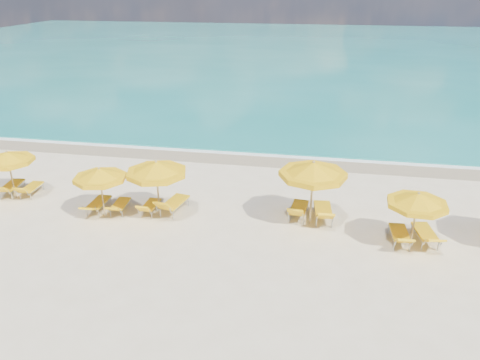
# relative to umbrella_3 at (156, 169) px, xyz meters

# --- Properties ---
(ground_plane) EXTENTS (120.00, 120.00, 0.00)m
(ground_plane) POSITION_rel_umbrella_3_xyz_m (3.02, 0.02, -2.07)
(ground_plane) COLOR beige
(ocean) EXTENTS (120.00, 80.00, 0.30)m
(ocean) POSITION_rel_umbrella_3_xyz_m (3.02, 48.02, -2.07)
(ocean) COLOR #157871
(ocean) RESTS_ON ground
(wet_sand_band) EXTENTS (120.00, 2.60, 0.01)m
(wet_sand_band) POSITION_rel_umbrella_3_xyz_m (3.02, 7.42, -2.07)
(wet_sand_band) COLOR tan
(wet_sand_band) RESTS_ON ground
(foam_line) EXTENTS (120.00, 1.20, 0.03)m
(foam_line) POSITION_rel_umbrella_3_xyz_m (3.02, 8.22, -2.07)
(foam_line) COLOR white
(foam_line) RESTS_ON ground
(whitecap_near) EXTENTS (14.00, 0.36, 0.05)m
(whitecap_near) POSITION_rel_umbrella_3_xyz_m (-2.98, 17.02, -2.07)
(whitecap_near) COLOR white
(whitecap_near) RESTS_ON ground
(whitecap_far) EXTENTS (18.00, 0.30, 0.05)m
(whitecap_far) POSITION_rel_umbrella_3_xyz_m (11.02, 24.02, -2.07)
(whitecap_far) COLOR white
(whitecap_far) RESTS_ON ground
(umbrella_1) EXTENTS (2.54, 2.54, 2.19)m
(umbrella_1) POSITION_rel_umbrella_3_xyz_m (-6.83, 0.58, -0.21)
(umbrella_1) COLOR tan
(umbrella_1) RESTS_ON ground
(umbrella_2) EXTENTS (2.44, 2.44, 2.12)m
(umbrella_2) POSITION_rel_umbrella_3_xyz_m (-2.21, -0.34, -0.27)
(umbrella_2) COLOR tan
(umbrella_2) RESTS_ON ground
(umbrella_3) EXTENTS (2.69, 2.69, 2.43)m
(umbrella_3) POSITION_rel_umbrella_3_xyz_m (0.00, 0.00, 0.00)
(umbrella_3) COLOR tan
(umbrella_3) RESTS_ON ground
(umbrella_4) EXTENTS (2.75, 2.75, 2.63)m
(umbrella_4) POSITION_rel_umbrella_3_xyz_m (5.98, 0.53, 0.17)
(umbrella_4) COLOR tan
(umbrella_4) RESTS_ON ground
(umbrella_5) EXTENTS (2.69, 2.69, 2.14)m
(umbrella_5) POSITION_rel_umbrella_3_xyz_m (9.61, -0.57, -0.25)
(umbrella_5) COLOR tan
(umbrella_5) RESTS_ON ground
(lounger_1_left) EXTENTS (0.88, 1.91, 0.82)m
(lounger_1_left) POSITION_rel_umbrella_3_xyz_m (-7.22, 0.91, -1.85)
(lounger_1_left) COLOR #A5A8AD
(lounger_1_left) RESTS_ON ground
(lounger_1_right) EXTENTS (0.62, 1.64, 0.76)m
(lounger_1_right) POSITION_rel_umbrella_3_xyz_m (-6.30, 0.99, -1.87)
(lounger_1_right) COLOR #A5A8AD
(lounger_1_right) RESTS_ON ground
(lounger_2_left) EXTENTS (0.60, 1.80, 0.66)m
(lounger_2_left) POSITION_rel_umbrella_3_xyz_m (-2.66, 0.06, -1.86)
(lounger_2_left) COLOR #A5A8AD
(lounger_2_left) RESTS_ON ground
(lounger_2_right) EXTENTS (0.66, 1.67, 0.68)m
(lounger_2_right) POSITION_rel_umbrella_3_xyz_m (-1.73, 0.12, -1.88)
(lounger_2_right) COLOR #A5A8AD
(lounger_2_right) RESTS_ON ground
(lounger_3_left) EXTENTS (0.55, 1.57, 0.74)m
(lounger_3_left) POSITION_rel_umbrella_3_xyz_m (-0.49, 0.27, -1.88)
(lounger_3_left) COLOR #A5A8AD
(lounger_3_left) RESTS_ON ground
(lounger_3_right) EXTENTS (1.00, 2.01, 0.95)m
(lounger_3_right) POSITION_rel_umbrella_3_xyz_m (0.45, 0.51, -1.83)
(lounger_3_right) COLOR #A5A8AD
(lounger_3_right) RESTS_ON ground
(lounger_4_left) EXTENTS (0.79, 1.89, 0.88)m
(lounger_4_left) POSITION_rel_umbrella_3_xyz_m (5.50, 0.96, -1.84)
(lounger_4_left) COLOR #A5A8AD
(lounger_4_left) RESTS_ON ground
(lounger_4_right) EXTENTS (0.85, 2.06, 0.89)m
(lounger_4_right) POSITION_rel_umbrella_3_xyz_m (6.48, 0.89, -1.83)
(lounger_4_right) COLOR #A5A8AD
(lounger_4_right) RESTS_ON ground
(lounger_5_left) EXTENTS (0.68, 1.85, 0.78)m
(lounger_5_left) POSITION_rel_umbrella_3_xyz_m (9.24, -0.40, -1.85)
(lounger_5_left) COLOR #A5A8AD
(lounger_5_left) RESTS_ON ground
(lounger_5_right) EXTENTS (0.89, 1.98, 0.78)m
(lounger_5_right) POSITION_rel_umbrella_3_xyz_m (10.15, -0.19, -1.84)
(lounger_5_right) COLOR #A5A8AD
(lounger_5_right) RESTS_ON ground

